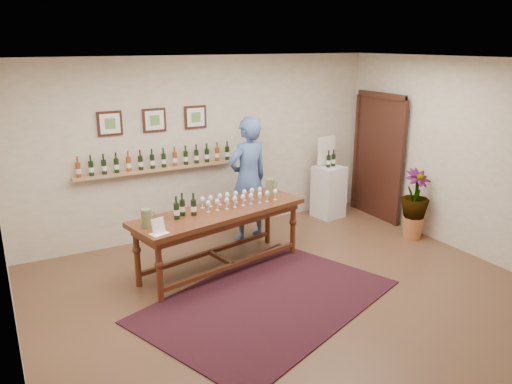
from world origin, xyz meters
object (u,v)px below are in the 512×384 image
display_pedestal (328,192)px  person (248,179)px  potted_plant (415,204)px  tasting_table (220,219)px

display_pedestal → person: person is taller
display_pedestal → potted_plant: potted_plant is taller
tasting_table → person: (0.85, 0.81, 0.24)m
potted_plant → person: size_ratio=0.50×
tasting_table → display_pedestal: size_ratio=2.78×
tasting_table → potted_plant: 3.16m
display_pedestal → potted_plant: 1.58m
tasting_table → display_pedestal: bearing=10.2°
person → tasting_table: bearing=34.8°
display_pedestal → person: bearing=-172.2°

